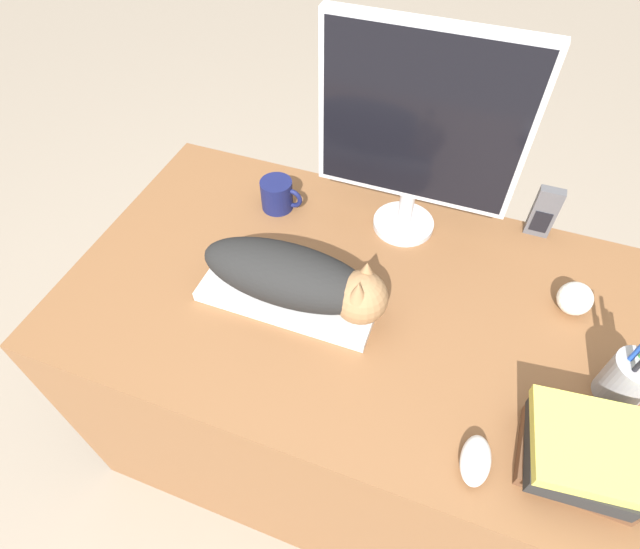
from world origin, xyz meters
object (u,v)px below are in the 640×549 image
object	(u,v)px
keyboard	(288,296)
monitor	(420,127)
pen_cup	(628,379)
baseball	(575,298)
computer_mouse	(475,460)
coffee_mug	(278,195)
cat	(300,279)
book_stack	(583,454)
phone	(544,212)

from	to	relation	value
keyboard	monitor	bearing A→B (deg)	60.17
pen_cup	baseball	xyz separation A→B (m)	(-0.09, 0.18, -0.02)
pen_cup	computer_mouse	bearing A→B (deg)	-135.20
monitor	coffee_mug	distance (m)	0.41
baseball	cat	bearing A→B (deg)	-161.14
monitor	book_stack	size ratio (longest dim) A/B	2.28
book_stack	coffee_mug	bearing A→B (deg)	149.69
keyboard	baseball	size ratio (longest dim) A/B	5.40
computer_mouse	pen_cup	bearing A→B (deg)	44.80
coffee_mug	pen_cup	size ratio (longest dim) A/B	0.50
coffee_mug	book_stack	bearing A→B (deg)	-30.31
phone	book_stack	size ratio (longest dim) A/B	0.61
coffee_mug	phone	world-z (taller)	phone
keyboard	baseball	bearing A→B (deg)	17.94
computer_mouse	phone	distance (m)	0.64
keyboard	phone	size ratio (longest dim) A/B	2.90
baseball	book_stack	xyz separation A→B (m)	(0.02, -0.35, 0.01)
keyboard	pen_cup	size ratio (longest dim) A/B	1.78
coffee_mug	baseball	world-z (taller)	coffee_mug
pen_cup	baseball	size ratio (longest dim) A/B	3.04
keyboard	computer_mouse	world-z (taller)	computer_mouse
cat	baseball	size ratio (longest dim) A/B	5.65
keyboard	computer_mouse	bearing A→B (deg)	-26.91
keyboard	book_stack	distance (m)	0.63
coffee_mug	book_stack	size ratio (longest dim) A/B	0.50
computer_mouse	phone	xyz separation A→B (m)	(0.05, 0.64, 0.05)
cat	computer_mouse	size ratio (longest dim) A/B	4.42
baseball	computer_mouse	bearing A→B (deg)	-108.97
monitor	computer_mouse	world-z (taller)	monitor
cat	phone	world-z (taller)	cat
monitor	book_stack	world-z (taller)	monitor
keyboard	phone	distance (m)	0.65
cat	computer_mouse	distance (m)	0.48
computer_mouse	monitor	bearing A→B (deg)	115.92
monitor	coffee_mug	world-z (taller)	monitor
baseball	keyboard	bearing A→B (deg)	-162.06
cat	coffee_mug	distance (m)	0.33
cat	phone	xyz separation A→B (m)	(0.47, 0.41, -0.02)
phone	pen_cup	bearing A→B (deg)	-65.98
keyboard	computer_mouse	size ratio (longest dim) A/B	4.22
phone	book_stack	xyz separation A→B (m)	(0.11, -0.58, -0.02)
pen_cup	book_stack	distance (m)	0.18
pen_cup	phone	xyz separation A→B (m)	(-0.18, 0.41, 0.01)
baseball	phone	world-z (taller)	phone
keyboard	computer_mouse	distance (m)	0.50
book_stack	baseball	bearing A→B (deg)	93.36
pen_cup	keyboard	bearing A→B (deg)	-179.46
coffee_mug	phone	size ratio (longest dim) A/B	0.82
pen_cup	coffee_mug	bearing A→B (deg)	161.86
computer_mouse	book_stack	distance (m)	0.18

